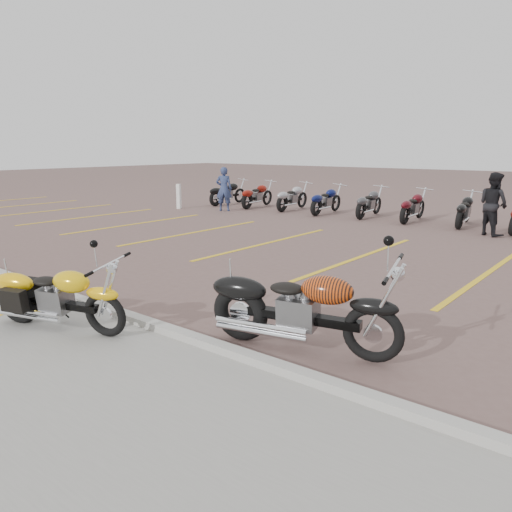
{
  "coord_description": "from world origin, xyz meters",
  "views": [
    {
      "loc": [
        5.18,
        -6.2,
        2.49
      ],
      "look_at": [
        0.2,
        -0.04,
        0.75
      ],
      "focal_mm": 35.0,
      "sensor_mm": 36.0,
      "label": 1
    }
  ],
  "objects_px": {
    "person_a": "(224,189)",
    "bollard": "(179,196)",
    "person_b": "(493,204)",
    "flame_cruiser": "(299,311)",
    "yellow_cruiser": "(58,299)"
  },
  "relations": [
    {
      "from": "flame_cruiser",
      "to": "bollard",
      "type": "xyz_separation_m",
      "value": [
        -11.99,
        8.98,
        -0.0
      ]
    },
    {
      "from": "person_a",
      "to": "bollard",
      "type": "relative_size",
      "value": 1.72
    },
    {
      "from": "bollard",
      "to": "flame_cruiser",
      "type": "bearing_deg",
      "value": -36.82
    },
    {
      "from": "flame_cruiser",
      "to": "person_a",
      "type": "xyz_separation_m",
      "value": [
        -10.06,
        9.6,
        0.36
      ]
    },
    {
      "from": "yellow_cruiser",
      "to": "bollard",
      "type": "distance_m",
      "value": 13.81
    },
    {
      "from": "flame_cruiser",
      "to": "person_b",
      "type": "distance_m",
      "value": 10.32
    },
    {
      "from": "flame_cruiser",
      "to": "bollard",
      "type": "relative_size",
      "value": 2.44
    },
    {
      "from": "bollard",
      "to": "yellow_cruiser",
      "type": "bearing_deg",
      "value": -49.29
    },
    {
      "from": "person_a",
      "to": "yellow_cruiser",
      "type": "bearing_deg",
      "value": 90.16
    },
    {
      "from": "person_b",
      "to": "bollard",
      "type": "bearing_deg",
      "value": 38.63
    },
    {
      "from": "person_b",
      "to": "bollard",
      "type": "distance_m",
      "value": 11.71
    },
    {
      "from": "yellow_cruiser",
      "to": "flame_cruiser",
      "type": "bearing_deg",
      "value": 9.2
    },
    {
      "from": "flame_cruiser",
      "to": "person_b",
      "type": "relative_size",
      "value": 1.36
    },
    {
      "from": "flame_cruiser",
      "to": "yellow_cruiser",
      "type": "bearing_deg",
      "value": -166.83
    },
    {
      "from": "flame_cruiser",
      "to": "person_a",
      "type": "height_order",
      "value": "person_a"
    }
  ]
}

